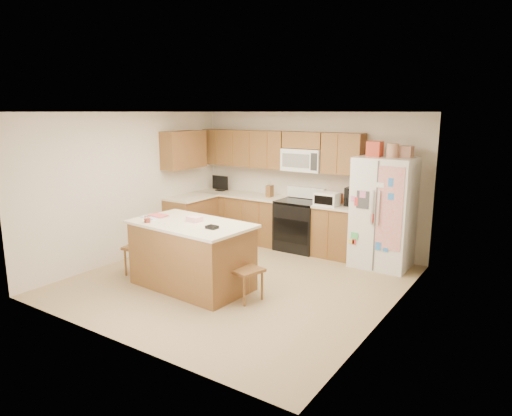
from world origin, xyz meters
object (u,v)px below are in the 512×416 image
Objects in this scene: refrigerator at (384,211)px; island at (192,254)px; stove at (299,224)px; windsor_chair_back at (223,247)px; windsor_chair_left at (141,246)px; windsor_chair_right at (245,269)px.

island is (-1.99, -2.42, -0.44)m from refrigerator.
stove is 1.27× the size of windsor_chair_back.
windsor_chair_back is (-1.99, -1.69, -0.50)m from refrigerator.
windsor_chair_left is (-1.43, -2.54, -0.02)m from stove.
windsor_chair_right is at bearing 2.43° from island.
windsor_chair_left is (-3.00, -2.47, -0.47)m from refrigerator.
refrigerator is (1.57, -0.06, 0.45)m from stove.
windsor_chair_left is 1.04× the size of windsor_chair_right.
windsor_chair_left is 1.07× the size of windsor_chair_back.
stove is at bearing 76.51° from windsor_chair_back.
stove is at bearing 101.34° from windsor_chair_right.
refrigerator reaches higher than windsor_chair_left.
refrigerator is at bearing -2.30° from stove.
island is (-0.42, -2.48, 0.01)m from stove.
stove is at bearing 177.70° from refrigerator.
stove is 2.49m from windsor_chair_right.
refrigerator is 2.66m from windsor_chair_back.
windsor_chair_back is at bearing 143.04° from windsor_chair_right.
island is at bearing 3.10° from windsor_chair_left.
island is 1.91× the size of windsor_chair_left.
windsor_chair_right is (1.92, 0.09, -0.02)m from windsor_chair_left.
windsor_chair_back is 0.97× the size of windsor_chair_right.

